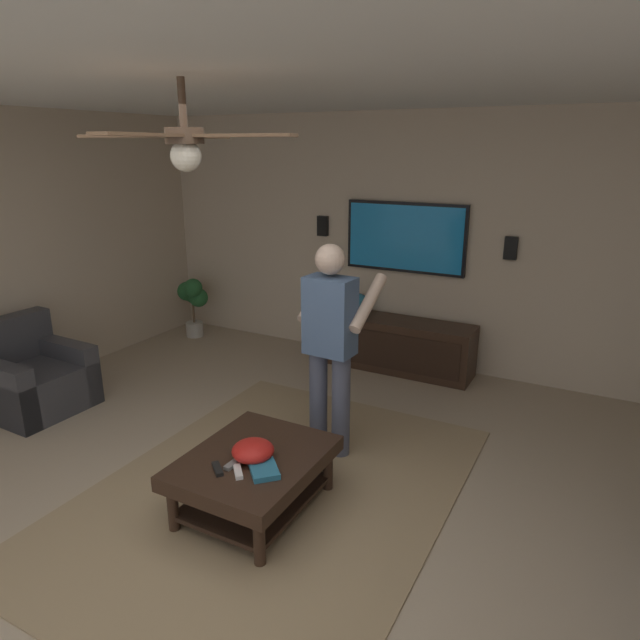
{
  "coord_description": "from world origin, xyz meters",
  "views": [
    {
      "loc": [
        -2.06,
        -1.74,
        2.3
      ],
      "look_at": [
        1.34,
        0.09,
        1.1
      ],
      "focal_mm": 31.49,
      "sensor_mm": 36.0,
      "label": 1
    }
  ],
  "objects_px": {
    "media_console": "(393,344)",
    "vase_round": "(358,303)",
    "remote_white": "(238,472)",
    "book": "(264,470)",
    "armchair": "(32,379)",
    "wall_speaker_right": "(323,226)",
    "wall_speaker_left": "(511,248)",
    "ceiling_fan": "(183,142)",
    "potted_plant_short": "(193,298)",
    "bowl": "(253,451)",
    "person_standing": "(331,338)",
    "remote_grey": "(234,463)",
    "remote_black": "(218,469)",
    "tv": "(405,237)",
    "coffee_table": "(254,470)"
  },
  "relations": [
    {
      "from": "media_console",
      "to": "vase_round",
      "type": "distance_m",
      "value": 0.58
    },
    {
      "from": "remote_white",
      "to": "vase_round",
      "type": "relative_size",
      "value": 0.68
    },
    {
      "from": "book",
      "to": "armchair",
      "type": "bearing_deg",
      "value": -143.68
    },
    {
      "from": "vase_round",
      "to": "wall_speaker_right",
      "type": "xyz_separation_m",
      "value": [
        0.21,
        0.55,
        0.78
      ]
    },
    {
      "from": "wall_speaker_left",
      "to": "ceiling_fan",
      "type": "distance_m",
      "value": 3.58
    },
    {
      "from": "vase_round",
      "to": "wall_speaker_right",
      "type": "relative_size",
      "value": 1.0
    },
    {
      "from": "potted_plant_short",
      "to": "ceiling_fan",
      "type": "height_order",
      "value": "ceiling_fan"
    },
    {
      "from": "wall_speaker_left",
      "to": "remote_white",
      "type": "bearing_deg",
      "value": 163.88
    },
    {
      "from": "armchair",
      "to": "book",
      "type": "relative_size",
      "value": 3.76
    },
    {
      "from": "bowl",
      "to": "ceiling_fan",
      "type": "relative_size",
      "value": 0.22
    },
    {
      "from": "person_standing",
      "to": "book",
      "type": "relative_size",
      "value": 7.45
    },
    {
      "from": "remote_grey",
      "to": "potted_plant_short",
      "type": "bearing_deg",
      "value": -134.55
    },
    {
      "from": "potted_plant_short",
      "to": "remote_grey",
      "type": "relative_size",
      "value": 5.02
    },
    {
      "from": "book",
      "to": "vase_round",
      "type": "xyz_separation_m",
      "value": [
        2.91,
        0.7,
        0.24
      ]
    },
    {
      "from": "bowl",
      "to": "wall_speaker_left",
      "type": "relative_size",
      "value": 1.22
    },
    {
      "from": "armchair",
      "to": "remote_grey",
      "type": "bearing_deg",
      "value": -8.53
    },
    {
      "from": "ceiling_fan",
      "to": "wall_speaker_right",
      "type": "bearing_deg",
      "value": 15.7
    },
    {
      "from": "wall_speaker_left",
      "to": "book",
      "type": "bearing_deg",
      "value": 165.72
    },
    {
      "from": "person_standing",
      "to": "wall_speaker_left",
      "type": "relative_size",
      "value": 7.45
    },
    {
      "from": "remote_black",
      "to": "ceiling_fan",
      "type": "height_order",
      "value": "ceiling_fan"
    },
    {
      "from": "tv",
      "to": "person_standing",
      "type": "relative_size",
      "value": 0.79
    },
    {
      "from": "remote_grey",
      "to": "wall_speaker_right",
      "type": "bearing_deg",
      "value": -160.26
    },
    {
      "from": "coffee_table",
      "to": "book",
      "type": "height_order",
      "value": "book"
    },
    {
      "from": "wall_speaker_left",
      "to": "tv",
      "type": "bearing_deg",
      "value": 90.71
    },
    {
      "from": "remote_grey",
      "to": "wall_speaker_left",
      "type": "relative_size",
      "value": 0.68
    },
    {
      "from": "potted_plant_short",
      "to": "vase_round",
      "type": "height_order",
      "value": "vase_round"
    },
    {
      "from": "wall_speaker_left",
      "to": "bowl",
      "type": "bearing_deg",
      "value": 162.76
    },
    {
      "from": "remote_black",
      "to": "vase_round",
      "type": "bearing_deg",
      "value": -41.42
    },
    {
      "from": "coffee_table",
      "to": "book",
      "type": "xyz_separation_m",
      "value": [
        -0.13,
        -0.17,
        0.12
      ]
    },
    {
      "from": "person_standing",
      "to": "vase_round",
      "type": "xyz_separation_m",
      "value": [
        1.88,
        0.63,
        -0.27
      ]
    },
    {
      "from": "armchair",
      "to": "media_console",
      "type": "xyz_separation_m",
      "value": [
        2.44,
        -2.53,
        -0.0
      ]
    },
    {
      "from": "media_console",
      "to": "potted_plant_short",
      "type": "relative_size",
      "value": 2.26
    },
    {
      "from": "media_console",
      "to": "wall_speaker_right",
      "type": "height_order",
      "value": "wall_speaker_right"
    },
    {
      "from": "bowl",
      "to": "person_standing",
      "type": "bearing_deg",
      "value": -4.11
    },
    {
      "from": "potted_plant_short",
      "to": "book",
      "type": "xyz_separation_m",
      "value": [
        -2.72,
        -2.86,
        -0.07
      ]
    },
    {
      "from": "remote_grey",
      "to": "book",
      "type": "bearing_deg",
      "value": 97.12
    },
    {
      "from": "book",
      "to": "ceiling_fan",
      "type": "distance_m",
      "value": 1.93
    },
    {
      "from": "remote_white",
      "to": "book",
      "type": "bearing_deg",
      "value": -100.72
    },
    {
      "from": "bowl",
      "to": "book",
      "type": "relative_size",
      "value": 1.22
    },
    {
      "from": "armchair",
      "to": "tv",
      "type": "xyz_separation_m",
      "value": [
        2.68,
        -2.53,
        1.1
      ]
    },
    {
      "from": "remote_white",
      "to": "remote_black",
      "type": "bearing_deg",
      "value": 61.57
    },
    {
      "from": "coffee_table",
      "to": "remote_white",
      "type": "bearing_deg",
      "value": -170.35
    },
    {
      "from": "person_standing",
      "to": "remote_black",
      "type": "bearing_deg",
      "value": 174.34
    },
    {
      "from": "tv",
      "to": "potted_plant_short",
      "type": "distance_m",
      "value": 2.77
    },
    {
      "from": "person_standing",
      "to": "remote_white",
      "type": "distance_m",
      "value": 1.24
    },
    {
      "from": "armchair",
      "to": "media_console",
      "type": "relative_size",
      "value": 0.49
    },
    {
      "from": "tv",
      "to": "bowl",
      "type": "relative_size",
      "value": 4.82
    },
    {
      "from": "remote_white",
      "to": "wall_speaker_right",
      "type": "xyz_separation_m",
      "value": [
        3.21,
        1.12,
        1.03
      ]
    },
    {
      "from": "tv",
      "to": "bowl",
      "type": "distance_m",
      "value": 3.16
    },
    {
      "from": "potted_plant_short",
      "to": "media_console",
      "type": "bearing_deg",
      "value": -86.71
    }
  ]
}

